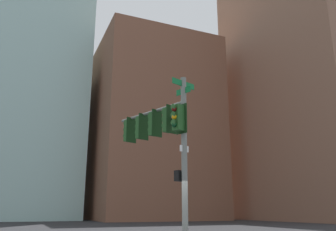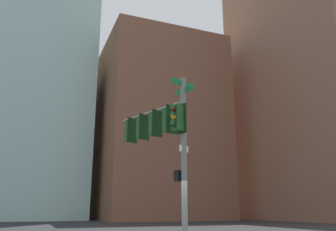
{
  "view_description": "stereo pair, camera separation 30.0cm",
  "coord_description": "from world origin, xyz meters",
  "views": [
    {
      "loc": [
        -11.43,
        5.24,
        1.48
      ],
      "look_at": [
        0.98,
        -0.02,
        5.19
      ],
      "focal_mm": 36.7,
      "sensor_mm": 36.0,
      "label": 1
    },
    {
      "loc": [
        -11.55,
        4.97,
        1.48
      ],
      "look_at": [
        0.98,
        -0.02,
        5.19
      ],
      "focal_mm": 36.7,
      "sensor_mm": 36.0,
      "label": 2
    }
  ],
  "objects": [
    {
      "name": "building_brick_nearside",
      "position": [
        26.19,
        -35.52,
        21.25
      ],
      "size": [
        24.19,
        18.87,
        42.51
      ],
      "primitive_type": "cube",
      "color": "#845B47",
      "rests_on": "ground_plane"
    },
    {
      "name": "building_brick_midblock",
      "position": [
        41.43,
        -13.59,
        14.14
      ],
      "size": [
        21.32,
        18.09,
        28.28
      ],
      "primitive_type": "cube",
      "color": "brown",
      "rests_on": "ground_plane"
    },
    {
      "name": "signal_pole_assembly",
      "position": [
        1.32,
        0.15,
        4.52
      ],
      "size": [
        4.22,
        2.03,
        6.56
      ],
      "rotation": [
        0.0,
        0.0,
        0.35
      ],
      "color": "slate",
      "rests_on": "ground_plane"
    }
  ]
}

